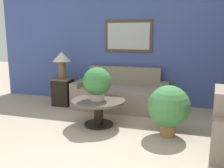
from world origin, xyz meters
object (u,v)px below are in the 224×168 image
Objects in this scene: potted_plant_on_table at (97,83)px; side_table at (63,91)px; couch_main at (121,95)px; coffee_table at (98,107)px; table_lamp at (62,60)px; potted_plant_floor at (169,107)px.

side_table is at bearing 139.46° from potted_plant_on_table.
coffee_table is at bearing -95.67° from couch_main.
table_lamp reaches higher than couch_main.
coffee_table is 1.59× the size of table_lamp.
table_lamp is 1.60m from potted_plant_on_table.
table_lamp is (-0.00, 0.00, 0.72)m from side_table.
side_table is at bearing -174.45° from couch_main.
couch_main is 1.26m from potted_plant_on_table.
couch_main is 3.48× the size of potted_plant_on_table.
coffee_table is 1.50× the size of side_table.
couch_main is at bearing 84.33° from coffee_table.
couch_main is at bearing 130.86° from potted_plant_floor.
potted_plant_on_table is at bearing 174.60° from potted_plant_floor.
side_table is at bearing 140.43° from coffee_table.
table_lamp is (-1.32, -0.13, 0.75)m from couch_main.
potted_plant_floor reaches higher than side_table.
side_table reaches higher than coffee_table.
couch_main is at bearing 5.55° from table_lamp.
table_lamp reaches higher than coffee_table.
side_table is (-1.21, 1.00, -0.02)m from coffee_table.
side_table is 0.72m from table_lamp.
potted_plant_floor is (1.22, -0.12, -0.31)m from potted_plant_on_table.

